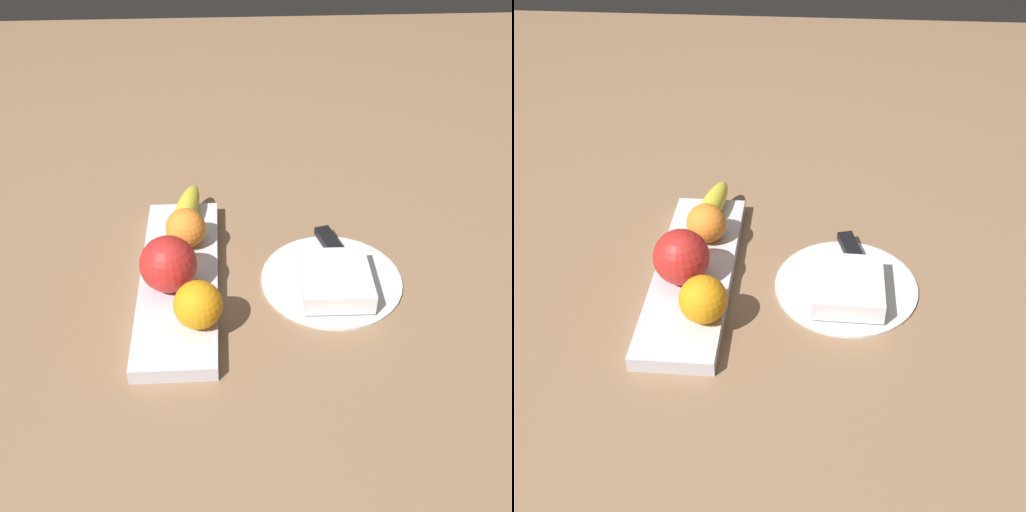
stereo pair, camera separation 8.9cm
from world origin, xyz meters
TOP-DOWN VIEW (x-y plane):
  - ground_plane at (0.00, 0.00)m, footprint 2.40×2.40m
  - fruit_tray at (0.02, 0.01)m, footprint 0.37×0.11m
  - apple at (0.04, 0.00)m, footprint 0.08×0.08m
  - banana at (-0.11, 0.02)m, footprint 0.16×0.06m
  - orange_near_apple at (-0.05, 0.02)m, footprint 0.06×0.06m
  - orange_near_banana at (0.12, 0.04)m, footprint 0.07×0.07m
  - dinner_plate at (0.02, 0.24)m, footprint 0.21×0.21m
  - folded_napkin at (0.04, 0.24)m, footprint 0.12×0.10m
  - knife at (-0.03, 0.25)m, footprint 0.18×0.07m

SIDE VIEW (x-z plane):
  - ground_plane at x=0.00m, z-range 0.00..0.00m
  - dinner_plate at x=0.02m, z-range 0.00..0.01m
  - fruit_tray at x=0.02m, z-range 0.00..0.02m
  - knife at x=-0.03m, z-range 0.01..0.02m
  - folded_napkin at x=0.04m, z-range 0.01..0.04m
  - banana at x=-0.11m, z-range 0.02..0.06m
  - orange_near_apple at x=-0.05m, z-range 0.02..0.08m
  - orange_near_banana at x=0.12m, z-range 0.02..0.09m
  - apple at x=0.04m, z-range 0.02..0.10m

